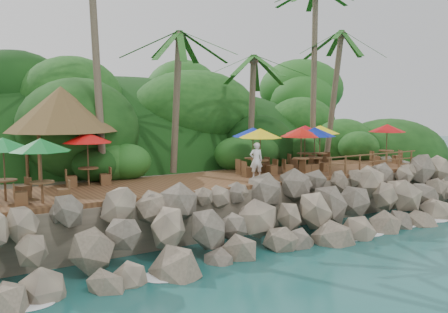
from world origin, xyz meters
TOP-DOWN VIEW (x-y plane):
  - ground at (0.00, 0.00)m, footprint 140.00×140.00m
  - land_base at (0.00, 16.00)m, footprint 32.00×25.20m
  - jungle_hill at (0.00, 23.50)m, footprint 44.80×28.00m
  - seawall at (0.00, 2.00)m, footprint 29.00×4.00m
  - terrace at (0.00, 6.00)m, footprint 26.00×5.00m
  - jungle_foliage at (0.00, 15.00)m, footprint 44.00×16.00m
  - foam_line at (0.00, 0.30)m, footprint 25.20×0.80m
  - palapa at (-7.03, 9.66)m, footprint 5.38×5.38m
  - dining_clusters at (1.32, 5.92)m, footprint 24.40×5.29m
  - railing at (8.39, 3.65)m, footprint 7.20×0.10m
  - waiter at (1.36, 5.11)m, footprint 0.78×0.64m

SIDE VIEW (x-z plane):
  - ground at x=0.00m, z-range 0.00..0.00m
  - jungle_hill at x=0.00m, z-range -7.70..7.70m
  - jungle_foliage at x=0.00m, z-range -6.00..6.00m
  - foam_line at x=0.00m, z-range 0.00..0.06m
  - land_base at x=0.00m, z-range 0.00..2.10m
  - seawall at x=0.00m, z-range 0.00..2.30m
  - terrace at x=0.00m, z-range 2.10..2.30m
  - railing at x=8.39m, z-range 2.41..3.41m
  - waiter at x=1.36m, z-range 2.30..4.13m
  - dining_clusters at x=1.32m, z-range 3.12..5.59m
  - palapa at x=-7.03m, z-range 3.49..8.09m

